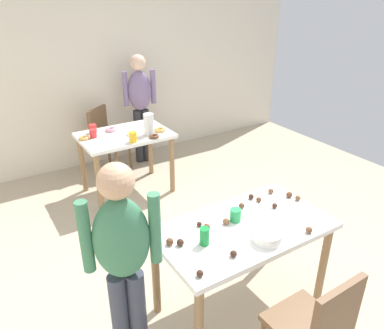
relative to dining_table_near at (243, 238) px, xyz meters
The scene contains 36 objects.
ground_plane 0.66m from the dining_table_near, 36.18° to the left, with size 6.40×6.40×0.00m, color tan.
wall_back 3.35m from the dining_table_near, 87.95° to the left, with size 6.40×0.10×2.60m, color beige.
dining_table_near is the anchor object (origin of this frame).
dining_table_far 2.18m from the dining_table_near, 89.74° to the left, with size 1.03×0.71×0.75m.
chair_near_table 0.75m from the dining_table_near, 92.56° to the right, with size 0.41×0.41×0.87m.
chair_far_table 2.88m from the dining_table_near, 89.75° to the left, with size 0.56×0.56×0.87m.
person_girl_near 0.94m from the dining_table_near, behind, with size 0.45×0.30×1.47m.
person_adult_far 2.96m from the dining_table_near, 79.27° to the left, with size 0.45×0.26×1.50m.
mixing_bowl 0.26m from the dining_table_near, 84.82° to the right, with size 0.19×0.19×0.07m, color white.
soda_can 0.39m from the dining_table_near, behind, with size 0.07×0.07×0.12m, color #198438.
fork_near 0.29m from the dining_table_near, 103.22° to the left, with size 0.17×0.02×0.01m, color silver.
cup_near_0 0.17m from the dining_table_near, 98.21° to the left, with size 0.08×0.08×0.10m, color green.
cake_ball_0 0.56m from the dining_table_near, 27.03° to the left, with size 0.04×0.04×0.04m, color brown.
cake_ball_1 0.27m from the dining_table_near, 55.44° to the left, with size 0.04×0.04×0.04m, color brown.
cake_ball_2 0.60m from the dining_table_near, ahead, with size 0.04×0.04×0.04m, color brown.
cake_ball_3 0.41m from the dining_table_near, 42.62° to the left, with size 0.04×0.04×0.04m, color #3D2319.
cake_ball_4 0.59m from the dining_table_near, 12.07° to the left, with size 0.05×0.05×0.05m, color brown.
cake_ball_5 0.37m from the dining_table_near, 140.18° to the right, with size 0.04×0.04×0.04m, color #3D2319.
cake_ball_6 0.38m from the dining_table_near, 10.31° to the left, with size 0.04×0.04×0.04m, color #3D2319.
cake_ball_7 0.30m from the dining_table_near, 159.14° to the left, with size 0.05×0.05×0.05m, color brown.
cake_ball_8 0.51m from the dining_table_near, behind, with size 0.05×0.05×0.05m, color #3D2319.
cake_ball_9 0.61m from the dining_table_near, 154.37° to the right, with size 0.04×0.04×0.04m, color #3D2319.
cake_ball_10 0.18m from the dining_table_near, 137.98° to the left, with size 0.05×0.05×0.05m, color brown.
cake_ball_11 0.46m from the dining_table_near, 42.53° to the right, with size 0.05×0.05×0.05m, color brown.
cake_ball_12 0.57m from the dining_table_near, behind, with size 0.05×0.05×0.05m, color brown.
cake_ball_13 0.34m from the dining_table_near, 148.55° to the left, with size 0.04×0.04×0.04m, color #3D2319.
cake_ball_14 0.39m from the dining_table_near, 32.55° to the left, with size 0.04×0.04×0.04m, color brown.
pitcher_far 2.04m from the dining_table_near, 83.11° to the left, with size 0.12×0.12×0.25m, color white.
cup_far_0 2.28m from the dining_table_near, 98.41° to the left, with size 0.08×0.08×0.10m, color red.
cup_far_1 1.90m from the dining_table_near, 90.28° to the left, with size 0.09×0.09×0.11m, color yellow.
cup_far_2 2.43m from the dining_table_near, 96.78° to the left, with size 0.09×0.09×0.10m, color red.
donut_far_0 2.30m from the dining_table_near, 101.09° to the left, with size 0.12×0.12×0.03m, color gold.
donut_far_1 2.10m from the dining_table_near, 88.44° to the left, with size 0.11×0.11×0.03m, color white.
donut_far_2 1.90m from the dining_table_near, 82.70° to the left, with size 0.12×0.12×0.03m, color brown.
donut_far_3 2.36m from the dining_table_near, 92.16° to the left, with size 0.13×0.13×0.04m, color pink.
donut_far_4 2.08m from the dining_table_near, 79.11° to the left, with size 0.13×0.13×0.04m, color gold.
Camera 1 is at (-1.59, -1.75, 2.27)m, focal length 34.83 mm.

